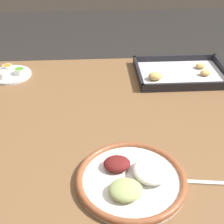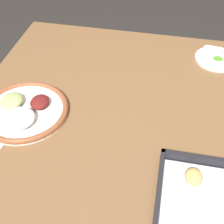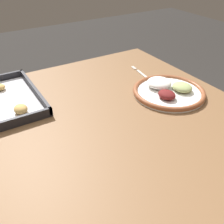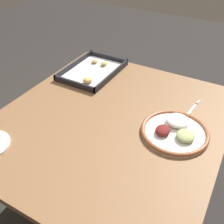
{
  "view_description": "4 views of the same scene",
  "coord_description": "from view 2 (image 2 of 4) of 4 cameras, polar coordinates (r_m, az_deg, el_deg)",
  "views": [
    {
      "loc": [
        -0.04,
        -0.89,
        1.36
      ],
      "look_at": [
        0.01,
        0.0,
        0.77
      ],
      "focal_mm": 50.0,
      "sensor_mm": 36.0,
      "label": 1
    },
    {
      "loc": [
        0.74,
        0.15,
        1.49
      ],
      "look_at": [
        0.01,
        0.0,
        0.77
      ],
      "focal_mm": 50.0,
      "sensor_mm": 36.0,
      "label": 2
    },
    {
      "loc": [
        -0.65,
        0.4,
        1.28
      ],
      "look_at": [
        0.01,
        0.0,
        0.77
      ],
      "focal_mm": 42.0,
      "sensor_mm": 36.0,
      "label": 3
    },
    {
      "loc": [
        -0.83,
        -0.48,
        1.52
      ],
      "look_at": [
        0.01,
        0.0,
        0.77
      ],
      "focal_mm": 42.0,
      "sensor_mm": 36.0,
      "label": 4
    }
  ],
  "objects": [
    {
      "name": "ground_plane",
      "position": [
        1.67,
        0.1,
        -19.07
      ],
      "size": [
        8.0,
        8.0,
        0.0
      ],
      "primitive_type": "plane",
      "color": "#282623"
    },
    {
      "name": "dining_table",
      "position": [
        1.13,
        0.14,
        -4.24
      ],
      "size": [
        1.13,
        1.02,
        0.74
      ],
      "color": "brown",
      "rests_on": "ground_plane"
    },
    {
      "name": "dinner_plate",
      "position": [
        1.1,
        -15.81,
        0.25
      ],
      "size": [
        0.3,
        0.3,
        0.05
      ],
      "color": "white",
      "rests_on": "dining_table"
    },
    {
      "name": "saucer_plate",
      "position": [
        1.37,
        18.57,
        9.45
      ],
      "size": [
        0.18,
        0.18,
        0.04
      ],
      "color": "silver",
      "rests_on": "dining_table"
    },
    {
      "name": "baking_tray",
      "position": [
        0.85,
        17.5,
        -18.85
      ],
      "size": [
        0.39,
        0.28,
        0.04
      ],
      "color": "black",
      "rests_on": "dining_table"
    }
  ]
}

